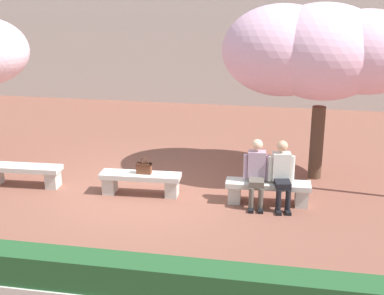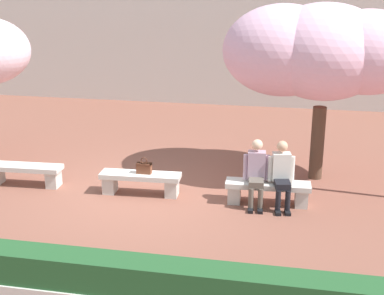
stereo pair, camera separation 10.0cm
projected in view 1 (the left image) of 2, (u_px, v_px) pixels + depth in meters
name	position (u px, v px, depth m)	size (l,w,h in m)	color
ground_plane	(141.00, 194.00, 10.92)	(100.00, 100.00, 0.00)	brown
stone_bench_west_end	(23.00, 172.00, 11.28)	(1.65, 0.50, 0.45)	beige
stone_bench_near_west	(140.00, 181.00, 10.83)	(1.65, 0.50, 0.45)	beige
stone_bench_center	(268.00, 189.00, 10.38)	(1.65, 0.50, 0.45)	beige
person_seated_left	(257.00, 170.00, 10.24)	(0.51, 0.70, 1.29)	black
person_seated_right	(282.00, 172.00, 10.16)	(0.50, 0.72, 1.29)	black
handbag	(144.00, 167.00, 10.75)	(0.30, 0.15, 0.34)	brown
cherry_tree_main	(318.00, 51.00, 11.01)	(4.08, 2.68, 3.76)	#513828
planter_hedge_foreground	(58.00, 281.00, 7.09)	(10.47, 0.50, 0.80)	beige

